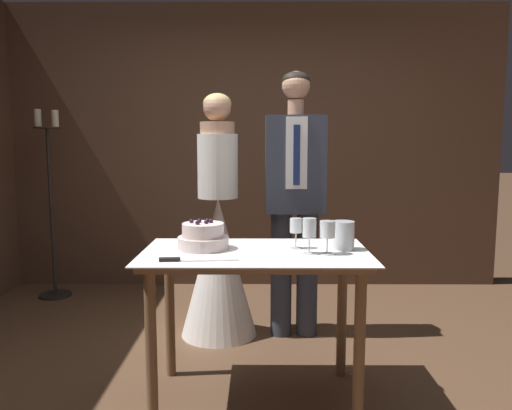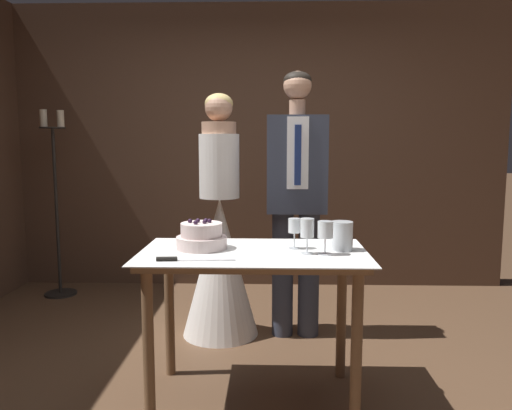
# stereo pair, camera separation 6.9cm
# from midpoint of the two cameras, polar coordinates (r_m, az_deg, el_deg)

# --- Properties ---
(ground_plane) EXTENTS (40.00, 40.00, 0.00)m
(ground_plane) POSITION_cam_midpoint_polar(r_m,az_deg,el_deg) (2.99, -2.06, -20.24)
(ground_plane) COLOR brown
(wall_back) EXTENTS (4.73, 0.12, 2.65)m
(wall_back) POSITION_cam_midpoint_polar(r_m,az_deg,el_deg) (4.79, -1.05, 6.57)
(wall_back) COLOR #513828
(wall_back) RESTS_ON ground_plane
(cake_table) EXTENTS (1.19, 0.69, 0.81)m
(cake_table) POSITION_cam_midpoint_polar(r_m,az_deg,el_deg) (2.65, -0.81, -7.80)
(cake_table) COLOR brown
(cake_table) RESTS_ON ground_plane
(tiered_cake) EXTENTS (0.27, 0.27, 0.16)m
(tiered_cake) POSITION_cam_midpoint_polar(r_m,az_deg,el_deg) (2.69, -6.79, -3.67)
(tiered_cake) COLOR beige
(tiered_cake) RESTS_ON cake_table
(cake_knife) EXTENTS (0.38, 0.05, 0.02)m
(cake_knife) POSITION_cam_midpoint_polar(r_m,az_deg,el_deg) (2.43, -9.13, -6.19)
(cake_knife) COLOR silver
(cake_knife) RESTS_ON cake_table
(wine_glass_near) EXTENTS (0.07, 0.07, 0.18)m
(wine_glass_near) POSITION_cam_midpoint_polar(r_m,az_deg,el_deg) (2.56, 5.35, -2.72)
(wine_glass_near) COLOR silver
(wine_glass_near) RESTS_ON cake_table
(wine_glass_middle) EXTENTS (0.08, 0.08, 0.17)m
(wine_glass_middle) POSITION_cam_midpoint_polar(r_m,az_deg,el_deg) (2.55, 7.40, -2.98)
(wine_glass_middle) COLOR silver
(wine_glass_middle) RESTS_ON cake_table
(wine_glass_far) EXTENTS (0.07, 0.07, 0.16)m
(wine_glass_far) POSITION_cam_midpoint_polar(r_m,az_deg,el_deg) (2.68, 3.85, -2.55)
(wine_glass_far) COLOR silver
(wine_glass_far) RESTS_ON cake_table
(hurricane_candle) EXTENTS (0.12, 0.12, 0.15)m
(hurricane_candle) POSITION_cam_midpoint_polar(r_m,az_deg,el_deg) (2.68, 9.19, -3.54)
(hurricane_candle) COLOR silver
(hurricane_candle) RESTS_ON cake_table
(bride) EXTENTS (0.54, 0.54, 1.71)m
(bride) POSITION_cam_midpoint_polar(r_m,az_deg,el_deg) (3.55, -4.87, -5.08)
(bride) COLOR white
(bride) RESTS_ON ground_plane
(groom) EXTENTS (0.41, 0.25, 1.85)m
(groom) POSITION_cam_midpoint_polar(r_m,az_deg,el_deg) (3.48, 3.90, 1.33)
(groom) COLOR #333847
(groom) RESTS_ON ground_plane
(candle_stand) EXTENTS (0.28, 0.28, 1.66)m
(candle_stand) POSITION_cam_midpoint_polar(r_m,az_deg,el_deg) (4.76, -22.76, -0.45)
(candle_stand) COLOR black
(candle_stand) RESTS_ON ground_plane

